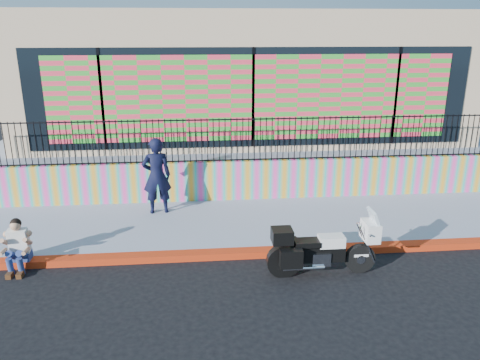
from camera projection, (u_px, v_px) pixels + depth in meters
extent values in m
plane|color=black|center=(275.00, 255.00, 10.23)|extent=(90.00, 90.00, 0.00)
cube|color=#9F250B|center=(275.00, 252.00, 10.21)|extent=(16.00, 0.30, 0.15)
cube|color=gray|center=(264.00, 222.00, 11.77)|extent=(16.00, 3.00, 0.15)
cube|color=#FF43A6|center=(256.00, 180.00, 13.09)|extent=(16.00, 0.20, 1.10)
cube|color=gray|center=(239.00, 141.00, 17.95)|extent=(16.00, 10.00, 1.25)
cube|color=tan|center=(240.00, 72.00, 16.96)|extent=(14.00, 8.00, 4.00)
cube|color=black|center=(253.00, 98.00, 13.27)|extent=(12.60, 0.04, 2.80)
cube|color=#FC3852|center=(253.00, 98.00, 13.24)|extent=(11.48, 0.02, 2.40)
cylinder|color=black|center=(360.00, 258.00, 9.43)|extent=(0.61, 0.13, 0.61)
cylinder|color=black|center=(284.00, 262.00, 9.29)|extent=(0.61, 0.13, 0.61)
cube|color=black|center=(322.00, 253.00, 9.31)|extent=(0.87, 0.26, 0.31)
cube|color=silver|center=(320.00, 257.00, 9.33)|extent=(0.37, 0.31, 0.28)
cube|color=white|center=(331.00, 241.00, 9.24)|extent=(0.51, 0.29, 0.22)
cube|color=black|center=(307.00, 243.00, 9.21)|extent=(0.51, 0.31, 0.11)
cube|color=white|center=(370.00, 231.00, 9.26)|extent=(0.28, 0.48, 0.39)
cube|color=silver|center=(374.00, 217.00, 9.17)|extent=(0.17, 0.42, 0.31)
cube|color=black|center=(282.00, 236.00, 9.11)|extent=(0.40, 0.39, 0.28)
cube|color=black|center=(291.00, 259.00, 8.97)|extent=(0.44, 0.17, 0.37)
cube|color=black|center=(286.00, 246.00, 9.49)|extent=(0.44, 0.17, 0.37)
cube|color=white|center=(360.00, 254.00, 9.40)|extent=(0.29, 0.15, 0.06)
imported|color=black|center=(157.00, 176.00, 11.94)|extent=(0.78, 0.57, 1.99)
cube|color=navy|center=(22.00, 255.00, 9.68)|extent=(0.36, 0.28, 0.18)
cube|color=silver|center=(19.00, 241.00, 9.54)|extent=(0.38, 0.27, 0.54)
sphere|color=tan|center=(15.00, 225.00, 9.39)|extent=(0.21, 0.21, 0.21)
cube|color=#472814|center=(10.00, 274.00, 9.32)|extent=(0.11, 0.26, 0.10)
cube|color=#472814|center=(21.00, 274.00, 9.33)|extent=(0.11, 0.26, 0.10)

